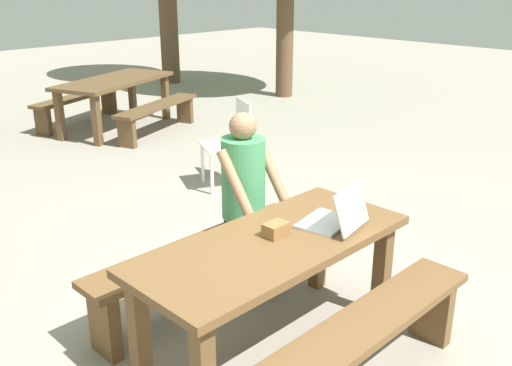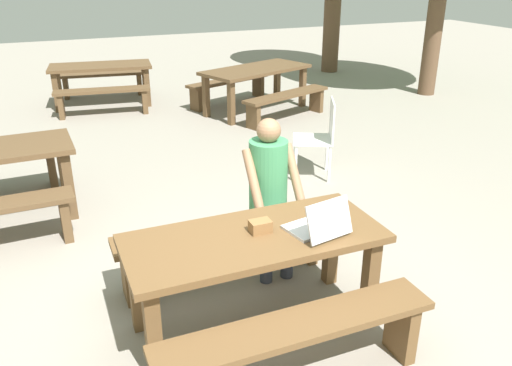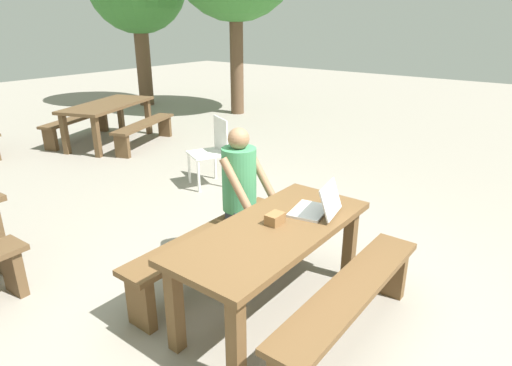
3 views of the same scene
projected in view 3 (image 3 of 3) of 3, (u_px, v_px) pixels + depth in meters
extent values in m
plane|color=gray|center=(272.00, 309.00, 3.41)|extent=(30.00, 30.00, 0.00)
cube|color=brown|center=(274.00, 230.00, 3.16)|extent=(1.70, 0.73, 0.05)
cube|color=brown|center=(236.00, 342.00, 2.58)|extent=(0.09, 0.09, 0.66)
cube|color=brown|center=(350.00, 244.00, 3.69)|extent=(0.09, 0.09, 0.66)
cube|color=brown|center=(175.00, 308.00, 2.89)|extent=(0.09, 0.09, 0.66)
cube|color=brown|center=(297.00, 227.00, 4.00)|extent=(0.09, 0.09, 0.66)
cube|color=brown|center=(351.00, 289.00, 2.89)|extent=(1.69, 0.30, 0.05)
cube|color=brown|center=(390.00, 271.00, 3.52)|extent=(0.08, 0.24, 0.42)
cube|color=brown|center=(211.00, 235.00, 3.61)|extent=(1.69, 0.30, 0.05)
cube|color=brown|center=(141.00, 302.00, 3.14)|extent=(0.08, 0.24, 0.42)
cube|color=brown|center=(264.00, 228.00, 4.25)|extent=(0.08, 0.24, 0.42)
cube|color=silver|center=(309.00, 211.00, 3.40)|extent=(0.38, 0.31, 0.02)
cube|color=silver|center=(331.00, 199.00, 3.28)|extent=(0.35, 0.15, 0.24)
cube|color=black|center=(330.00, 199.00, 3.29)|extent=(0.32, 0.13, 0.22)
cube|color=olive|center=(275.00, 219.00, 3.20)|extent=(0.14, 0.10, 0.08)
cylinder|color=#333847|center=(249.00, 250.00, 3.80)|extent=(0.10, 0.10, 0.47)
cylinder|color=#333847|center=(262.00, 242.00, 3.93)|extent=(0.10, 0.10, 0.47)
cube|color=#333847|center=(248.00, 215.00, 3.82)|extent=(0.28, 0.28, 0.12)
cylinder|color=#3F8C59|center=(239.00, 179.00, 3.76)|extent=(0.30, 0.30, 0.56)
cylinder|color=#936B4C|center=(235.00, 183.00, 3.56)|extent=(0.07, 0.32, 0.41)
cylinder|color=#936B4C|center=(260.00, 172.00, 3.81)|extent=(0.07, 0.32, 0.41)
sphere|color=#936B4C|center=(239.00, 139.00, 3.63)|extent=(0.18, 0.18, 0.18)
cube|color=white|center=(207.00, 154.00, 5.77)|extent=(0.59, 0.59, 0.02)
cube|color=white|center=(221.00, 135.00, 5.77)|extent=(0.21, 0.41, 0.45)
cylinder|color=white|center=(189.00, 168.00, 5.93)|extent=(0.04, 0.04, 0.44)
cylinder|color=white|center=(199.00, 176.00, 5.61)|extent=(0.04, 0.04, 0.44)
cylinder|color=white|center=(215.00, 164.00, 6.09)|extent=(0.04, 0.04, 0.44)
cylinder|color=white|center=(226.00, 172.00, 5.77)|extent=(0.04, 0.04, 0.44)
cube|color=brown|center=(107.00, 105.00, 7.67)|extent=(1.98, 1.40, 0.05)
cube|color=brown|center=(97.00, 137.00, 7.00)|extent=(0.12, 0.12, 0.67)
cube|color=brown|center=(148.00, 117.00, 8.44)|extent=(0.12, 0.12, 0.67)
cube|color=brown|center=(65.00, 134.00, 7.17)|extent=(0.12, 0.12, 0.67)
cube|color=brown|center=(121.00, 115.00, 8.61)|extent=(0.12, 0.12, 0.67)
cube|color=brown|center=(144.00, 124.00, 7.59)|extent=(1.63, 0.85, 0.05)
cube|color=brown|center=(122.00, 146.00, 7.02)|extent=(0.16, 0.25, 0.38)
cube|color=brown|center=(165.00, 126.00, 8.30)|extent=(0.16, 0.25, 0.38)
cube|color=brown|center=(76.00, 119.00, 7.97)|extent=(1.63, 0.85, 0.05)
cube|color=brown|center=(50.00, 140.00, 7.41)|extent=(0.16, 0.25, 0.38)
cube|color=brown|center=(102.00, 122.00, 8.68)|extent=(0.16, 0.25, 0.38)
cube|color=brown|center=(13.00, 271.00, 3.54)|extent=(0.09, 0.24, 0.41)
cylinder|color=brown|center=(143.00, 61.00, 11.03)|extent=(0.36, 0.36, 2.22)
cylinder|color=brown|center=(237.00, 57.00, 9.94)|extent=(0.30, 0.30, 2.59)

